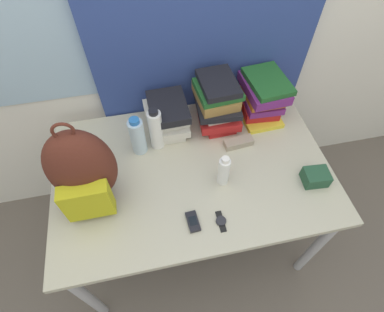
{
  "coord_description": "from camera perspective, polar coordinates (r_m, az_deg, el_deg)",
  "views": [
    {
      "loc": [
        -0.17,
        -0.37,
        1.99
      ],
      "look_at": [
        0.0,
        0.44,
        0.87
      ],
      "focal_mm": 28.0,
      "sensor_mm": 36.0,
      "label": 1
    }
  ],
  "objects": [
    {
      "name": "sports_bottle",
      "position": [
        1.49,
        -6.91,
        5.06
      ],
      "size": [
        0.07,
        0.07,
        0.25
      ],
      "color": "white",
      "rests_on": "desk"
    },
    {
      "name": "book_stack_right",
      "position": [
        1.68,
        13.19,
        10.98
      ],
      "size": [
        0.23,
        0.3,
        0.23
      ],
      "color": "yellow",
      "rests_on": "desk"
    },
    {
      "name": "water_bottle",
      "position": [
        1.49,
        -10.33,
        3.72
      ],
      "size": [
        0.07,
        0.07,
        0.22
      ],
      "color": "silver",
      "rests_on": "desk"
    },
    {
      "name": "book_stack_left",
      "position": [
        1.59,
        -4.78,
        7.65
      ],
      "size": [
        0.22,
        0.26,
        0.18
      ],
      "color": "silver",
      "rests_on": "desk"
    },
    {
      "name": "backpack",
      "position": [
        1.31,
        -20.15,
        -2.65
      ],
      "size": [
        0.28,
        0.24,
        0.48
      ],
      "color": "#512319",
      "rests_on": "desk"
    },
    {
      "name": "cell_phone",
      "position": [
        1.33,
        0.17,
        -12.38
      ],
      "size": [
        0.05,
        0.1,
        0.02
      ],
      "color": "black",
      "rests_on": "desk"
    },
    {
      "name": "camera_pouch",
      "position": [
        1.52,
        22.49,
        -3.71
      ],
      "size": [
        0.12,
        0.1,
        0.07
      ],
      "color": "#234C33",
      "rests_on": "desk"
    },
    {
      "name": "book_stack_center",
      "position": [
        1.59,
        4.78,
        10.18
      ],
      "size": [
        0.24,
        0.29,
        0.28
      ],
      "color": "red",
      "rests_on": "desk"
    },
    {
      "name": "curtain_blue",
      "position": [
        1.52,
        2.78,
        24.28
      ],
      "size": [
        1.15,
        0.04,
        2.5
      ],
      "color": "navy",
      "rests_on": "ground_plane"
    },
    {
      "name": "wall_back",
      "position": [
        1.54,
        -4.66,
        24.57
      ],
      "size": [
        6.0,
        0.06,
        2.5
      ],
      "color": "silver",
      "rests_on": "ground_plane"
    },
    {
      "name": "wristwatch",
      "position": [
        1.34,
        5.54,
        -12.25
      ],
      "size": [
        0.05,
        0.1,
        0.01
      ],
      "color": "black",
      "rests_on": "desk"
    },
    {
      "name": "sunscreen_bottle",
      "position": [
        1.37,
        6.06,
        -2.87
      ],
      "size": [
        0.05,
        0.05,
        0.18
      ],
      "color": "white",
      "rests_on": "desk"
    },
    {
      "name": "desk",
      "position": [
        1.55,
        -0.0,
        -4.0
      ],
      "size": [
        1.35,
        0.88,
        0.77
      ],
      "color": "#B7B299",
      "rests_on": "ground_plane"
    },
    {
      "name": "sunglasses_case",
      "position": [
        1.57,
        8.84,
        2.57
      ],
      "size": [
        0.15,
        0.07,
        0.04
      ],
      "color": "gray",
      "rests_on": "desk"
    },
    {
      "name": "ground_plane",
      "position": [
        2.03,
        2.85,
        -25.2
      ],
      "size": [
        12.0,
        12.0,
        0.0
      ],
      "primitive_type": "plane",
      "color": "#665B51"
    }
  ]
}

